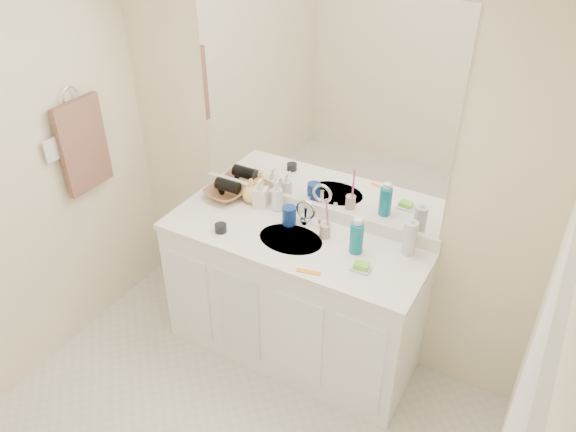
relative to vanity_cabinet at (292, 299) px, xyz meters
The scene contains 24 objects.
wall_back 0.82m from the vanity_cabinet, 90.00° to the left, with size 2.60×0.02×2.40m, color #F8EBC2.
vanity_cabinet is the anchor object (origin of this frame).
countertop 0.44m from the vanity_cabinet, ahead, with size 1.52×0.57×0.03m, color white.
backsplash 0.56m from the vanity_cabinet, 90.00° to the left, with size 1.52×0.03×0.08m, color white.
sink_basin 0.44m from the vanity_cabinet, 90.00° to the right, with size 0.37×0.37×0.02m, color beige.
faucet 0.53m from the vanity_cabinet, 90.00° to the left, with size 0.02×0.02×0.11m, color silver.
mirror 1.17m from the vanity_cabinet, 90.00° to the left, with size 1.48×0.01×1.20m, color white.
blue_mug 0.53m from the vanity_cabinet, 126.90° to the left, with size 0.08×0.08×0.11m, color navy.
tan_cup 0.53m from the vanity_cabinet, 30.07° to the left, with size 0.06×0.06×0.08m, color tan.
toothbrush 0.63m from the vanity_cabinet, 28.55° to the left, with size 0.01×0.01×0.22m, color #D9399A.
mouthwash_bottle 0.65m from the vanity_cabinet, ahead, with size 0.07×0.07×0.17m, color #0B6E87.
clear_pump_bottle 0.84m from the vanity_cabinet, 16.42° to the left, with size 0.07×0.07×0.19m, color silver.
soap_dish 0.65m from the vanity_cabinet, ahead, with size 0.10×0.08×0.01m, color silver.
green_soap 0.66m from the vanity_cabinet, ahead, with size 0.08×0.05×0.03m, color #7CD433.
orange_comb 0.56m from the vanity_cabinet, 46.15° to the right, with size 0.13×0.03×0.01m, color orange.
dark_jar 0.63m from the vanity_cabinet, 158.40° to the right, with size 0.07×0.07×0.05m, color black.
soap_bottle_white 0.63m from the vanity_cabinet, 136.31° to the left, with size 0.07×0.07×0.19m, color white.
soap_bottle_cream 0.66m from the vanity_cabinet, 149.40° to the left, with size 0.08×0.09×0.18m, color #F1E3C4.
soap_bottle_yellow 0.70m from the vanity_cabinet, 152.28° to the left, with size 0.12×0.12×0.15m, color #FBC561.
wicker_basket 0.76m from the vanity_cabinet, 163.37° to the left, with size 0.24×0.24×0.06m, color brown.
hair_dryer 0.79m from the vanity_cabinet, 162.79° to the left, with size 0.08×0.08×0.15m, color black.
towel_ring 1.71m from the vanity_cabinet, 168.86° to the right, with size 0.11×0.11×0.01m, color silver.
hand_towel 1.52m from the vanity_cabinet, 168.69° to the right, with size 0.04×0.32×0.55m, color brown.
switch_plate 1.61m from the vanity_cabinet, 160.52° to the right, with size 0.01×0.09×0.13m, color silver.
Camera 1 is at (1.22, -1.20, 2.70)m, focal length 35.00 mm.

